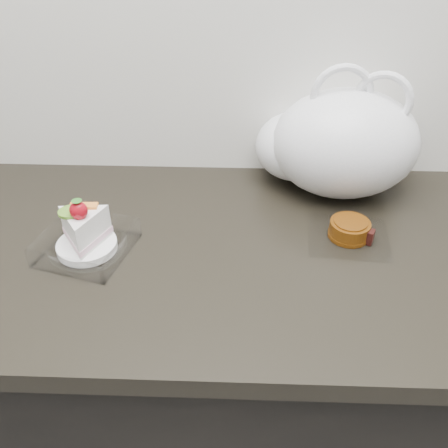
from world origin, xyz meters
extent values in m
cube|color=black|center=(0.00, 1.69, 0.43)|extent=(2.00, 0.60, 0.86)
cube|color=black|center=(0.00, 1.69, 0.88)|extent=(2.04, 0.64, 0.04)
cube|color=white|center=(-0.28, 1.66, 0.90)|extent=(0.19, 0.19, 0.00)
cylinder|color=white|center=(-0.28, 1.66, 0.91)|extent=(0.11, 0.11, 0.02)
ellipsoid|color=red|center=(-0.28, 1.65, 1.00)|extent=(0.03, 0.03, 0.04)
cone|color=#2D7223|center=(-0.28, 1.65, 1.02)|extent=(0.02, 0.02, 0.01)
cylinder|color=#6DA12E|center=(-0.30, 1.66, 0.99)|extent=(0.04, 0.04, 0.01)
cube|color=orange|center=(-0.28, 1.68, 0.99)|extent=(0.05, 0.02, 0.01)
cube|color=white|center=(0.23, 1.73, 0.90)|extent=(0.17, 0.16, 0.00)
cylinder|color=#65380C|center=(0.23, 1.73, 0.92)|extent=(0.09, 0.09, 0.03)
cylinder|color=#65380C|center=(0.23, 1.73, 0.91)|extent=(0.09, 0.09, 0.01)
cylinder|color=#65380C|center=(0.23, 1.73, 0.94)|extent=(0.07, 0.07, 0.00)
cube|color=black|center=(0.26, 1.71, 0.92)|extent=(0.03, 0.03, 0.03)
ellipsoid|color=white|center=(0.24, 1.90, 1.02)|extent=(0.35, 0.29, 0.24)
ellipsoid|color=white|center=(0.14, 1.94, 0.99)|extent=(0.21, 0.19, 0.15)
torus|color=white|center=(0.22, 1.91, 1.13)|extent=(0.13, 0.02, 0.13)
torus|color=white|center=(0.30, 1.89, 1.12)|extent=(0.12, 0.06, 0.12)
camera|label=1|loc=(0.01, 0.92, 1.51)|focal=40.00mm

